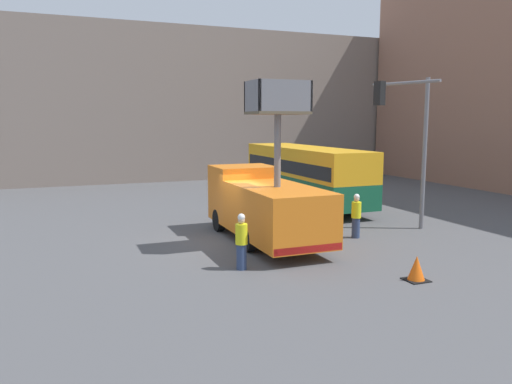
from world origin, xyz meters
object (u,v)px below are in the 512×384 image
at_px(traffic_cone_near_truck, 416,269).
at_px(utility_truck, 264,203).
at_px(city_bus, 305,171).
at_px(road_worker_directing, 356,216).
at_px(road_worker_near_truck, 241,242).
at_px(traffic_light_pole, 410,129).

bearing_deg(traffic_cone_near_truck, utility_truck, 110.62).
height_order(city_bus, road_worker_directing, city_bus).
bearing_deg(road_worker_near_truck, road_worker_directing, -131.53).
relative_size(utility_truck, road_worker_near_truck, 3.98).
distance_m(utility_truck, traffic_light_pole, 6.77).
relative_size(traffic_light_pole, traffic_cone_near_truck, 8.68).
height_order(utility_truck, traffic_light_pole, traffic_light_pole).
distance_m(road_worker_near_truck, road_worker_directing, 6.14).
bearing_deg(road_worker_near_truck, traffic_light_pole, -137.28).
bearing_deg(utility_truck, road_worker_near_truck, -123.41).
bearing_deg(traffic_light_pole, road_worker_near_truck, -163.46).
bearing_deg(road_worker_directing, road_worker_near_truck, -149.37).
height_order(traffic_light_pole, road_worker_near_truck, traffic_light_pole).
xyz_separation_m(traffic_light_pole, road_worker_near_truck, (-8.20, -2.44, -3.41)).
xyz_separation_m(road_worker_directing, traffic_cone_near_truck, (-1.32, -5.24, -0.53)).
distance_m(utility_truck, road_worker_directing, 3.75).
relative_size(utility_truck, traffic_light_pole, 1.11).
relative_size(city_bus, road_worker_directing, 5.96).
xyz_separation_m(utility_truck, city_bus, (5.25, 6.83, 0.39)).
bearing_deg(traffic_cone_near_truck, traffic_light_pole, 54.30).
bearing_deg(traffic_cone_near_truck, city_bus, 77.01).
bearing_deg(traffic_light_pole, city_bus, 96.57).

